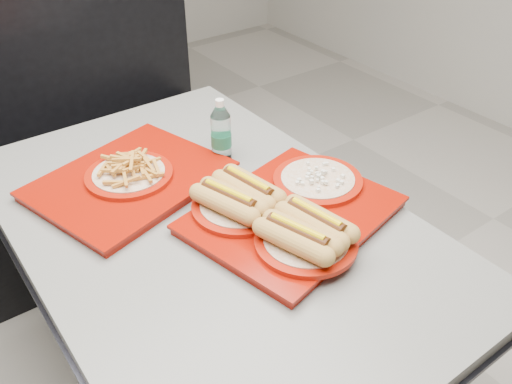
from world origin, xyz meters
TOP-DOWN VIEW (x-y plane):
  - diner_table at (0.00, 0.00)m, footprint 0.92×1.42m
  - booth_bench at (0.00, 1.09)m, footprint 1.30×0.57m
  - tray_near at (0.15, -0.14)m, footprint 0.59×0.50m
  - tray_far at (-0.10, 0.26)m, footprint 0.60×0.52m
  - water_bottle at (0.19, 0.22)m, footprint 0.06×0.06m

SIDE VIEW (x-z plane):
  - booth_bench at x=0.00m, z-range -0.27..1.08m
  - diner_table at x=0.00m, z-range 0.21..0.96m
  - tray_far at x=-0.10m, z-range 0.73..0.83m
  - tray_near at x=0.15m, z-range 0.73..0.85m
  - water_bottle at x=0.19m, z-range 0.74..0.93m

